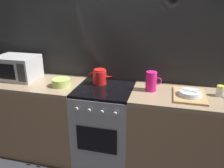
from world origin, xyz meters
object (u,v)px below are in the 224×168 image
at_px(pitcher, 151,81).
at_px(stove_unit, 105,125).
at_px(microwave, 18,68).
at_px(dish_pile, 190,94).
at_px(mixing_bowl, 61,82).
at_px(kettle, 100,77).
at_px(spice_jar, 220,91).

bearing_deg(pitcher, stove_unit, -174.87).
distance_m(stove_unit, microwave, 1.21).
bearing_deg(dish_pile, pitcher, 169.80).
distance_m(stove_unit, pitcher, 0.73).
xyz_separation_m(mixing_bowl, dish_pile, (1.32, 0.04, -0.02)).
xyz_separation_m(kettle, dish_pile, (0.94, -0.13, -0.06)).
xyz_separation_m(pitcher, dish_pile, (0.38, -0.07, -0.08)).
height_order(microwave, kettle, microwave).
distance_m(microwave, spice_jar, 2.20).
height_order(microwave, pitcher, microwave).
bearing_deg(mixing_bowl, spice_jar, 4.56).
height_order(kettle, pitcher, pitcher).
height_order(dish_pile, spice_jar, spice_jar).
bearing_deg(spice_jar, mixing_bowl, -175.44).
distance_m(microwave, pitcher, 1.54).
relative_size(dish_pile, spice_jar, 3.81).
bearing_deg(pitcher, kettle, 173.42).
bearing_deg(mixing_bowl, stove_unit, 7.31).
bearing_deg(microwave, pitcher, 0.07).
distance_m(kettle, pitcher, 0.57).
xyz_separation_m(microwave, kettle, (0.98, 0.07, -0.05)).
distance_m(stove_unit, dish_pile, 0.98).
relative_size(pitcher, dish_pile, 0.50).
relative_size(stove_unit, spice_jar, 8.57).
relative_size(mixing_bowl, pitcher, 1.00).
xyz_separation_m(microwave, dish_pile, (1.92, -0.07, -0.11)).
relative_size(microwave, kettle, 1.62).
bearing_deg(mixing_bowl, microwave, 170.36).
height_order(microwave, spice_jar, microwave).
height_order(kettle, dish_pile, kettle).
bearing_deg(stove_unit, spice_jar, 3.44).
relative_size(stove_unit, pitcher, 4.50).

